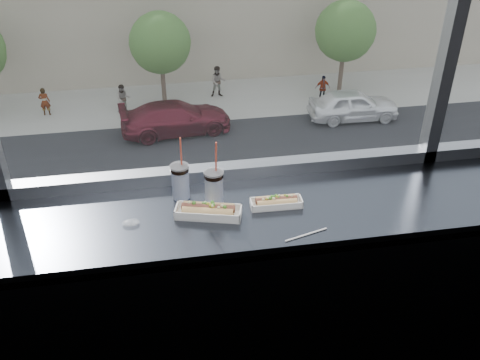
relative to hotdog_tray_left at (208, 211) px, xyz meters
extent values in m
plane|color=black|center=(0.12, 0.30, -0.58)|extent=(6.00, 0.00, 6.00)
cube|color=#424750|center=(0.12, 0.02, -0.06)|extent=(6.00, 0.55, 0.06)
cube|color=#424750|center=(0.12, -0.23, -0.58)|extent=(6.00, 0.04, 1.04)
cube|color=white|center=(0.00, 0.00, -0.02)|extent=(0.29, 0.16, 0.01)
cube|color=white|center=(0.00, 0.00, -0.01)|extent=(0.29, 0.16, 0.04)
cylinder|color=tan|center=(0.00, 0.00, 0.00)|extent=(0.22, 0.10, 0.05)
cylinder|color=brown|center=(0.00, 0.00, 0.02)|extent=(0.22, 0.09, 0.03)
cube|color=white|center=(0.30, 0.02, -0.03)|extent=(0.23, 0.08, 0.01)
cube|color=white|center=(0.30, 0.02, -0.01)|extent=(0.23, 0.08, 0.03)
cylinder|color=tan|center=(0.30, 0.02, 0.00)|extent=(0.17, 0.04, 0.04)
cylinder|color=brown|center=(0.30, 0.02, 0.01)|extent=(0.18, 0.03, 0.03)
cylinder|color=white|center=(-0.10, 0.16, 0.05)|extent=(0.08, 0.08, 0.15)
cylinder|color=black|center=(-0.10, 0.16, 0.12)|extent=(0.08, 0.08, 0.02)
cylinder|color=silver|center=(-0.10, 0.16, 0.13)|extent=(0.08, 0.08, 0.01)
cylinder|color=#FD543A|center=(-0.09, 0.16, 0.20)|extent=(0.01, 0.04, 0.16)
cylinder|color=white|center=(0.04, 0.08, 0.05)|extent=(0.08, 0.08, 0.16)
cylinder|color=black|center=(0.04, 0.08, 0.12)|extent=(0.08, 0.08, 0.02)
cylinder|color=silver|center=(0.04, 0.08, 0.14)|extent=(0.09, 0.09, 0.01)
cylinder|color=#FD543A|center=(0.05, 0.08, 0.21)|extent=(0.01, 0.04, 0.17)
cylinder|color=white|center=(0.37, -0.20, -0.02)|extent=(0.19, 0.06, 0.01)
ellipsoid|color=silver|center=(-0.32, -0.01, -0.02)|extent=(0.08, 0.06, 0.02)
plane|color=#99968C|center=(0.12, 43.80, -12.13)|extent=(120.00, 120.00, 0.00)
cube|color=black|center=(0.12, 20.30, -12.10)|extent=(80.00, 10.00, 0.06)
cube|color=#99968C|center=(0.12, 28.30, -12.11)|extent=(80.00, 6.00, 0.04)
imported|color=white|center=(10.73, 24.30, -10.92)|extent=(3.04, 6.93, 2.29)
imported|color=maroon|center=(0.78, 24.30, -10.93)|extent=(3.58, 7.09, 2.27)
imported|color=#B3B3B3|center=(5.86, 16.30, -10.96)|extent=(2.84, 6.69, 2.22)
imported|color=#66605B|center=(9.81, 27.12, -11.15)|extent=(0.83, 0.62, 1.87)
imported|color=#66605B|center=(-2.04, 27.41, -11.08)|extent=(0.90, 0.67, 2.02)
imported|color=#66605B|center=(3.66, 28.74, -10.93)|extent=(1.03, 0.77, 2.31)
imported|color=#66605B|center=(-6.47, 27.78, -11.10)|extent=(0.88, 0.66, 1.98)
cylinder|color=#47382B|center=(0.34, 28.30, -10.80)|extent=(0.26, 0.26, 2.65)
sphere|color=#416D2B|center=(0.34, 28.30, -8.37)|extent=(3.53, 3.53, 3.53)
cylinder|color=#47382B|center=(11.32, 28.30, -10.76)|extent=(0.27, 0.27, 2.74)
sphere|color=#416D2B|center=(11.32, 28.30, -8.25)|extent=(3.65, 3.65, 3.65)
camera|label=1|loc=(-0.17, -1.82, 1.31)|focal=40.00mm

